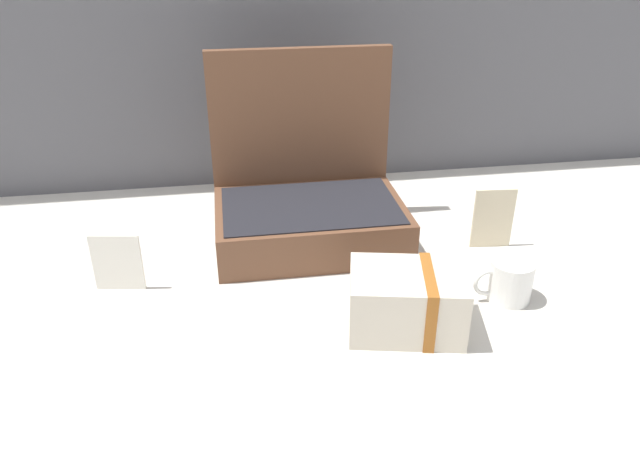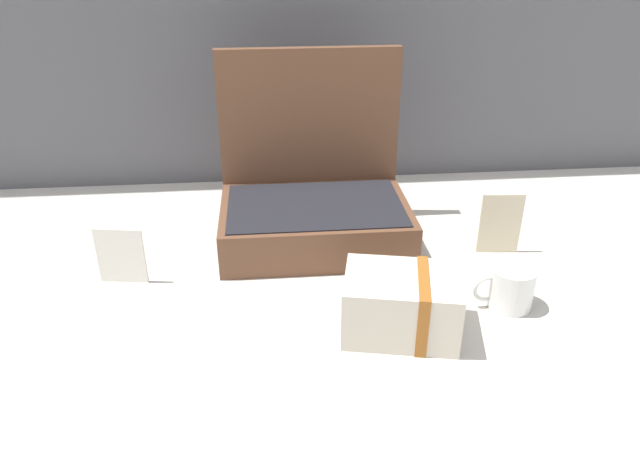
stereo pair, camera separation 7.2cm
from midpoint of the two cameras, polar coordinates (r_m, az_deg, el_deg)
ground_plane at (r=1.29m, az=1.32°, el=-4.25°), size 6.00×6.00×0.00m
open_suitcase at (r=1.42m, az=0.87°, el=2.96°), size 0.43×0.31×0.42m
cream_toiletry_bag at (r=1.12m, az=9.69°, el=-6.73°), size 0.23×0.19×0.12m
coffee_mug at (r=1.25m, az=19.13°, el=-4.95°), size 0.12×0.09×0.09m
info_card_left at (r=1.30m, az=-16.78°, el=-2.15°), size 0.10×0.02×0.12m
poster_card_right at (r=1.42m, az=18.06°, el=0.77°), size 0.09×0.01×0.14m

